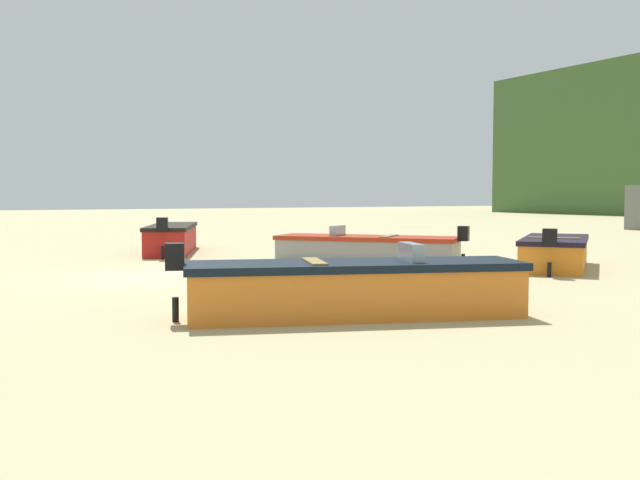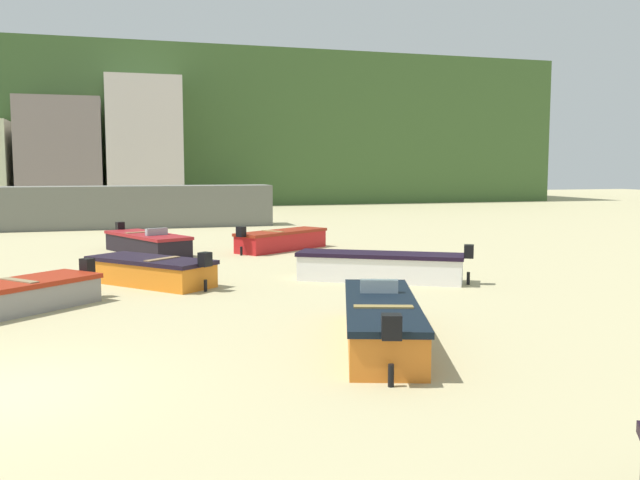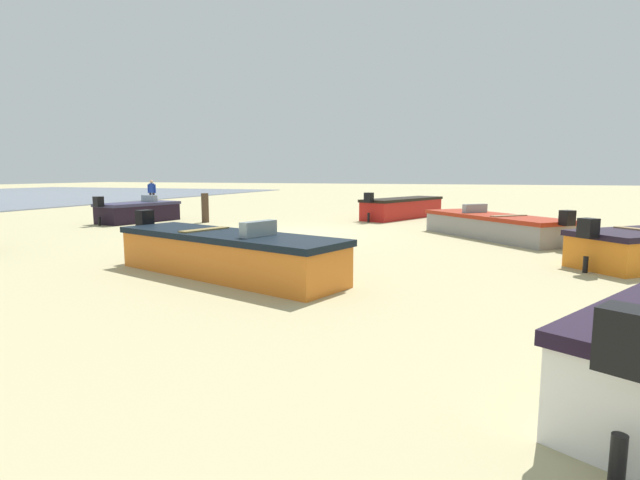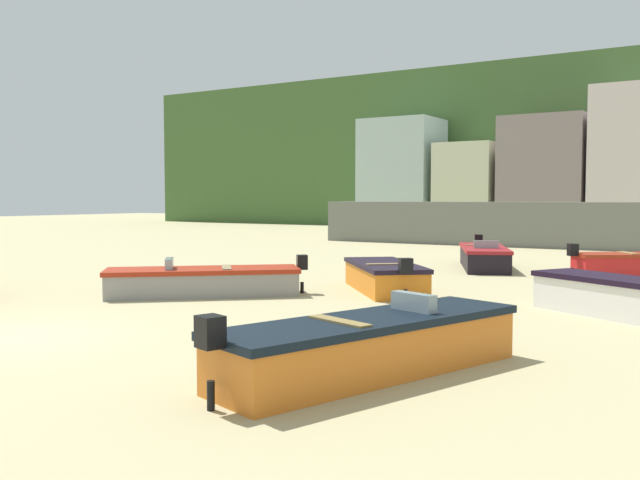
% 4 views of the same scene
% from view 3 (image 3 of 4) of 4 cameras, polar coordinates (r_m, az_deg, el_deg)
% --- Properties ---
extents(ground_plane, '(160.00, 160.00, 0.00)m').
position_cam_3_polar(ground_plane, '(16.61, -2.52, 0.80)').
color(ground_plane, tan).
extents(boat_grey_0, '(4.86, 4.56, 1.06)m').
position_cam_3_polar(boat_grey_0, '(16.26, 19.61, 1.56)').
color(boat_grey_0, gray).
rests_on(boat_grey_0, ground).
extents(boat_black_1, '(3.74, 2.17, 1.13)m').
position_cam_3_polar(boat_black_1, '(21.83, -20.45, 3.10)').
color(boat_black_1, black).
rests_on(boat_black_1, ground).
extents(boat_orange_5, '(3.01, 5.49, 1.18)m').
position_cam_3_polar(boat_orange_5, '(9.83, -10.93, -1.56)').
color(boat_orange_5, orange).
rests_on(boat_orange_5, ground).
extents(boat_red_7, '(5.23, 3.17, 1.24)m').
position_cam_3_polar(boat_red_7, '(22.54, 9.62, 3.72)').
color(boat_red_7, red).
rests_on(boat_red_7, ground).
extents(mooring_post_near_water, '(0.30, 0.30, 1.21)m').
position_cam_3_polar(mooring_post_near_water, '(20.79, -13.27, 3.68)').
color(mooring_post_near_water, '#473426').
rests_on(mooring_post_near_water, ground).
extents(beach_walker_foreground, '(0.41, 0.54, 1.62)m').
position_cam_3_polar(beach_walker_foreground, '(32.60, -19.05, 5.48)').
color(beach_walker_foreground, black).
rests_on(beach_walker_foreground, ground).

